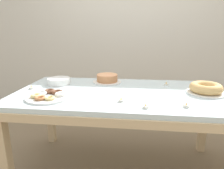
{
  "coord_description": "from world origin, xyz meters",
  "views": [
    {
      "loc": [
        0.1,
        -1.59,
        1.24
      ],
      "look_at": [
        -0.08,
        -0.01,
        0.81
      ],
      "focal_mm": 32.0,
      "sensor_mm": 36.0,
      "label": 1
    }
  ],
  "objects": [
    {
      "name": "tealight_right_edge",
      "position": [
        -0.79,
        -0.02,
        0.77
      ],
      "size": [
        0.04,
        0.04,
        0.04
      ],
      "color": "silver",
      "rests_on": "dining_table"
    },
    {
      "name": "ground_plane",
      "position": [
        0.0,
        0.0,
        0.0
      ],
      "size": [
        12.0,
        12.0,
        0.0
      ],
      "primitive_type": "plane",
      "color": "#7A664C"
    },
    {
      "name": "wall_back",
      "position": [
        0.0,
        1.75,
        1.3
      ],
      "size": [
        8.0,
        0.1,
        2.6
      ],
      "primitive_type": "cube",
      "color": "silver",
      "rests_on": "ground"
    },
    {
      "name": "plate_stack",
      "position": [
        -0.61,
        0.17,
        0.78
      ],
      "size": [
        0.21,
        0.21,
        0.06
      ],
      "color": "white",
      "rests_on": "dining_table"
    },
    {
      "name": "cake_golden_bundt",
      "position": [
        0.68,
        0.03,
        0.8
      ],
      "size": [
        0.3,
        0.3,
        0.08
      ],
      "color": "white",
      "rests_on": "dining_table"
    },
    {
      "name": "cake_chocolate_round",
      "position": [
        -0.16,
        0.29,
        0.79
      ],
      "size": [
        0.28,
        0.28,
        0.08
      ],
      "color": "white",
      "rests_on": "dining_table"
    },
    {
      "name": "tealight_left_edge",
      "position": [
        0.18,
        -0.35,
        0.77
      ],
      "size": [
        0.04,
        0.04,
        0.04
      ],
      "color": "silver",
      "rests_on": "dining_table"
    },
    {
      "name": "dining_table",
      "position": [
        0.0,
        0.0,
        0.67
      ],
      "size": [
        1.78,
        0.94,
        0.75
      ],
      "color": "silver",
      "rests_on": "ground"
    },
    {
      "name": "tealight_near_cakes",
      "position": [
        0.4,
        0.24,
        0.77
      ],
      "size": [
        0.04,
        0.04,
        0.04
      ],
      "color": "silver",
      "rests_on": "dining_table"
    },
    {
      "name": "tealight_centre",
      "position": [
        0.45,
        -0.3,
        0.77
      ],
      "size": [
        0.04,
        0.04,
        0.04
      ],
      "color": "silver",
      "rests_on": "dining_table"
    },
    {
      "name": "pastry_platter",
      "position": [
        -0.54,
        -0.22,
        0.77
      ],
      "size": [
        0.33,
        0.33,
        0.04
      ],
      "color": "white",
      "rests_on": "dining_table"
    },
    {
      "name": "tealight_near_front",
      "position": [
        0.01,
        -0.25,
        0.77
      ],
      "size": [
        0.04,
        0.04,
        0.04
      ],
      "color": "silver",
      "rests_on": "dining_table"
    }
  ]
}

